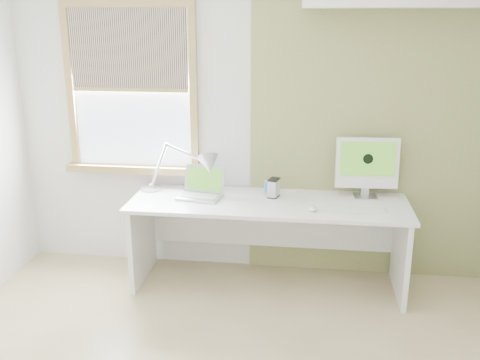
% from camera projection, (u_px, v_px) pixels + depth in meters
% --- Properties ---
extents(room, '(4.04, 3.54, 2.64)m').
position_uv_depth(room, '(214.00, 183.00, 2.78)').
color(room, tan).
rests_on(room, ground).
extents(accent_wall, '(2.00, 0.02, 2.60)m').
position_uv_depth(accent_wall, '(374.00, 124.00, 4.31)').
color(accent_wall, olive).
rests_on(accent_wall, room).
extents(window, '(1.20, 0.14, 1.42)m').
position_uv_depth(window, '(131.00, 90.00, 4.45)').
color(window, '#A78347').
rests_on(window, room).
extents(desk, '(2.20, 0.70, 0.73)m').
position_uv_depth(desk, '(269.00, 222.00, 4.35)').
color(desk, white).
rests_on(desk, room).
extents(desk_lamp, '(0.73, 0.29, 0.41)m').
position_uv_depth(desk_lamp, '(198.00, 167.00, 4.40)').
color(desk_lamp, '#B0B2B5').
rests_on(desk_lamp, desk).
extents(laptop, '(0.38, 0.32, 0.24)m').
position_uv_depth(laptop, '(202.00, 189.00, 4.34)').
color(laptop, '#B0B2B5').
rests_on(laptop, desk).
extents(phone_dock, '(0.07, 0.07, 0.13)m').
position_uv_depth(phone_dock, '(268.00, 191.00, 4.37)').
color(phone_dock, '#B0B2B5').
rests_on(phone_dock, desk).
extents(external_drive, '(0.10, 0.13, 0.15)m').
position_uv_depth(external_drive, '(274.00, 188.00, 4.32)').
color(external_drive, '#B0B2B5').
rests_on(external_drive, desk).
extents(imac, '(0.50, 0.17, 0.49)m').
position_uv_depth(imac, '(367.00, 164.00, 4.27)').
color(imac, '#B0B2B5').
rests_on(imac, desk).
extents(keyboard, '(0.46, 0.15, 0.02)m').
position_uv_depth(keyboard, '(356.00, 210.00, 4.01)').
color(keyboard, white).
rests_on(keyboard, desk).
extents(mouse, '(0.07, 0.12, 0.03)m').
position_uv_depth(mouse, '(312.00, 208.00, 4.03)').
color(mouse, white).
rests_on(mouse, desk).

